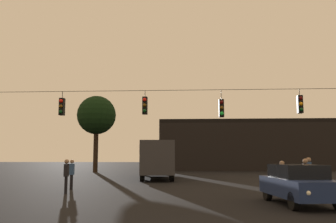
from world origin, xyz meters
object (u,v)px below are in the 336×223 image
at_px(pedestrian_crossing_left, 306,175).
at_px(pedestrian_near_bus, 309,173).
at_px(pedestrian_crossing_center, 66,174).
at_px(car_near_right, 299,184).
at_px(pedestrian_crossing_right, 72,173).
at_px(pedestrian_trailing, 282,176).
at_px(city_bus, 157,156).
at_px(tree_left_silhouette, 97,116).

height_order(pedestrian_crossing_left, pedestrian_near_bus, pedestrian_near_bus).
bearing_deg(pedestrian_near_bus, pedestrian_crossing_center, -175.48).
relative_size(car_near_right, pedestrian_crossing_right, 2.69).
height_order(pedestrian_crossing_center, pedestrian_trailing, pedestrian_crossing_center).
relative_size(pedestrian_crossing_left, pedestrian_crossing_center, 1.02).
distance_m(city_bus, pedestrian_crossing_center, 13.44).
xyz_separation_m(pedestrian_crossing_right, pedestrian_trailing, (11.00, -2.19, -0.02)).
distance_m(city_bus, pedestrian_near_bus, 14.94).
xyz_separation_m(pedestrian_crossing_center, pedestrian_trailing, (10.61, -0.19, -0.04)).
xyz_separation_m(pedestrian_near_bus, tree_left_silhouette, (-17.01, 22.76, 5.60)).
xyz_separation_m(city_bus, pedestrian_trailing, (7.23, -13.16, -0.95)).
bearing_deg(pedestrian_crossing_right, pedestrian_crossing_left, -12.31).
bearing_deg(car_near_right, tree_left_silhouette, 118.97).
bearing_deg(pedestrian_crossing_right, tree_left_silhouette, 101.41).
distance_m(pedestrian_crossing_right, pedestrian_trailing, 11.22).
xyz_separation_m(city_bus, tree_left_silhouette, (-8.15, 10.76, 4.76)).
bearing_deg(city_bus, pedestrian_trailing, -61.21).
bearing_deg(tree_left_silhouette, pedestrian_near_bus, -53.23).
xyz_separation_m(pedestrian_crossing_center, pedestrian_near_bus, (12.24, 0.97, 0.06)).
relative_size(city_bus, pedestrian_crossing_right, 6.75).
relative_size(car_near_right, tree_left_silhouette, 0.50).
height_order(car_near_right, pedestrian_crossing_right, pedestrian_crossing_right).
bearing_deg(pedestrian_near_bus, pedestrian_crossing_right, 175.31).
xyz_separation_m(pedestrian_near_bus, pedestrian_trailing, (-1.63, -1.15, -0.10)).
bearing_deg(pedestrian_trailing, pedestrian_near_bus, 35.35).
height_order(pedestrian_crossing_center, pedestrian_near_bus, pedestrian_near_bus).
xyz_separation_m(pedestrian_crossing_left, pedestrian_near_bus, (0.66, 1.58, 0.03)).
bearing_deg(pedestrian_crossing_right, city_bus, 71.03).
height_order(pedestrian_crossing_right, pedestrian_near_bus, pedestrian_near_bus).
height_order(pedestrian_near_bus, pedestrian_trailing, pedestrian_near_bus).
bearing_deg(city_bus, pedestrian_crossing_center, -104.61).
xyz_separation_m(city_bus, pedestrian_crossing_center, (-3.38, -12.97, -0.91)).
bearing_deg(pedestrian_crossing_left, tree_left_silhouette, 123.89).
bearing_deg(city_bus, pedestrian_near_bus, -53.57).
relative_size(pedestrian_crossing_center, pedestrian_trailing, 1.04).
bearing_deg(pedestrian_trailing, pedestrian_crossing_right, 168.74).
distance_m(pedestrian_crossing_center, pedestrian_crossing_right, 2.04).
xyz_separation_m(pedestrian_crossing_right, tree_left_silhouette, (-4.38, 21.73, 5.69)).
bearing_deg(tree_left_silhouette, city_bus, -52.84).
bearing_deg(tree_left_silhouette, pedestrian_crossing_right, -78.59).
bearing_deg(city_bus, pedestrian_crossing_left, -58.88).
xyz_separation_m(pedestrian_crossing_left, pedestrian_crossing_right, (-11.97, 2.61, -0.05)).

